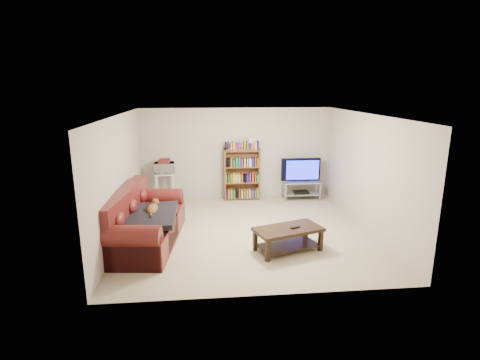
{
  "coord_description": "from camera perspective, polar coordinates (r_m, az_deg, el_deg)",
  "views": [
    {
      "loc": [
        -0.85,
        -7.28,
        2.92
      ],
      "look_at": [
        -0.1,
        0.4,
        1.0
      ],
      "focal_mm": 28.0,
      "sensor_mm": 36.0,
      "label": 1
    }
  ],
  "objects": [
    {
      "name": "wall_right",
      "position": [
        8.19,
        18.7,
        1.11
      ],
      "size": [
        0.0,
        5.0,
        5.0
      ],
      "primitive_type": "plane",
      "rotation": [
        1.57,
        0.0,
        -1.57
      ],
      "color": "beige",
      "rests_on": "ground"
    },
    {
      "name": "microwave",
      "position": [
        9.68,
        -11.45,
        1.84
      ],
      "size": [
        0.51,
        0.36,
        0.27
      ],
      "primitive_type": "imported",
      "rotation": [
        0.0,
        0.0,
        0.06
      ],
      "color": "silver",
      "rests_on": "microwave_stand"
    },
    {
      "name": "sofa",
      "position": [
        7.44,
        -14.67,
        -6.63
      ],
      "size": [
        1.31,
        2.56,
        1.05
      ],
      "rotation": [
        0.0,
        0.0,
        -0.1
      ],
      "color": "#591817",
      "rests_on": "floor"
    },
    {
      "name": "shelf_clutter",
      "position": [
        9.76,
        0.85,
        5.43
      ],
      "size": [
        0.69,
        0.21,
        0.28
      ],
      "rotation": [
        0.0,
        0.0,
        0.0
      ],
      "color": "silver",
      "rests_on": "bookshelf"
    },
    {
      "name": "remote",
      "position": [
        6.89,
        8.4,
        -7.16
      ],
      "size": [
        0.2,
        0.14,
        0.02
      ],
      "primitive_type": "cube",
      "rotation": [
        0.0,
        0.0,
        0.47
      ],
      "color": "black",
      "rests_on": "coffee_table"
    },
    {
      "name": "dvd_player",
      "position": [
        10.13,
        9.25,
        -1.84
      ],
      "size": [
        0.39,
        0.28,
        0.06
      ],
      "primitive_type": "cube",
      "rotation": [
        0.0,
        0.0,
        -0.0
      ],
      "color": "black",
      "rests_on": "tv_stand"
    },
    {
      "name": "bookshelf",
      "position": [
        9.88,
        0.28,
        1.01
      ],
      "size": [
        0.95,
        0.3,
        1.36
      ],
      "rotation": [
        0.0,
        0.0,
        0.0
      ],
      "color": "brown",
      "rests_on": "floor"
    },
    {
      "name": "game_boxes",
      "position": [
        9.65,
        -11.49,
        2.77
      ],
      "size": [
        0.3,
        0.27,
        0.05
      ],
      "primitive_type": "cube",
      "rotation": [
        0.0,
        0.0,
        0.06
      ],
      "color": "maroon",
      "rests_on": "microwave"
    },
    {
      "name": "floor",
      "position": [
        7.89,
        1.01,
        -7.76
      ],
      "size": [
        5.0,
        5.0,
        0.0
      ],
      "primitive_type": "plane",
      "color": "#C7BA93",
      "rests_on": "ground"
    },
    {
      "name": "television",
      "position": [
        9.98,
        9.39,
        1.5
      ],
      "size": [
        1.05,
        0.14,
        0.61
      ],
      "primitive_type": "imported",
      "rotation": [
        0.0,
        0.0,
        3.14
      ],
      "color": "black",
      "rests_on": "tv_stand"
    },
    {
      "name": "cat",
      "position": [
        7.35,
        -13.21,
        -4.32
      ],
      "size": [
        0.34,
        0.7,
        0.2
      ],
      "primitive_type": null,
      "rotation": [
        0.0,
        0.0,
        -0.1
      ],
      "color": "brown",
      "rests_on": "sofa"
    },
    {
      "name": "wall_left",
      "position": [
        7.66,
        -17.87,
        0.31
      ],
      "size": [
        0.0,
        5.0,
        5.0
      ],
      "primitive_type": "plane",
      "rotation": [
        1.57,
        0.0,
        1.57
      ],
      "color": "beige",
      "rests_on": "ground"
    },
    {
      "name": "blanket",
      "position": [
        7.16,
        -13.6,
        -5.34
      ],
      "size": [
        0.98,
        1.26,
        0.2
      ],
      "primitive_type": "cube",
      "rotation": [
        0.05,
        -0.04,
        -0.02
      ],
      "color": "black",
      "rests_on": "sofa"
    },
    {
      "name": "ceiling",
      "position": [
        7.34,
        1.09,
        9.91
      ],
      "size": [
        5.0,
        5.0,
        0.0
      ],
      "primitive_type": "plane",
      "rotation": [
        3.14,
        0.0,
        0.0
      ],
      "color": "white",
      "rests_on": "ground"
    },
    {
      "name": "tv_stand",
      "position": [
        10.09,
        9.29,
        -1.06
      ],
      "size": [
        0.98,
        0.44,
        0.49
      ],
      "rotation": [
        0.0,
        0.0,
        -0.0
      ],
      "color": "#999EA3",
      "rests_on": "floor"
    },
    {
      "name": "wall_front",
      "position": [
        5.15,
        4.25,
        -5.6
      ],
      "size": [
        5.0,
        0.0,
        5.0
      ],
      "primitive_type": "plane",
      "rotation": [
        -1.57,
        0.0,
        0.0
      ],
      "color": "beige",
      "rests_on": "ground"
    },
    {
      "name": "coffee_table",
      "position": [
        6.94,
        7.34,
        -8.27
      ],
      "size": [
        1.34,
        0.96,
        0.44
      ],
      "rotation": [
        0.0,
        0.0,
        0.32
      ],
      "color": "black",
      "rests_on": "floor"
    },
    {
      "name": "wall_back",
      "position": [
        9.96,
        -0.6,
        4.04
      ],
      "size": [
        5.0,
        0.0,
        5.0
      ],
      "primitive_type": "plane",
      "rotation": [
        1.57,
        0.0,
        0.0
      ],
      "color": "beige",
      "rests_on": "ground"
    },
    {
      "name": "microwave_stand",
      "position": [
        9.77,
        -11.33,
        -0.58
      ],
      "size": [
        0.52,
        0.39,
        0.79
      ],
      "rotation": [
        0.0,
        0.0,
        0.06
      ],
      "color": "silver",
      "rests_on": "floor"
    }
  ]
}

